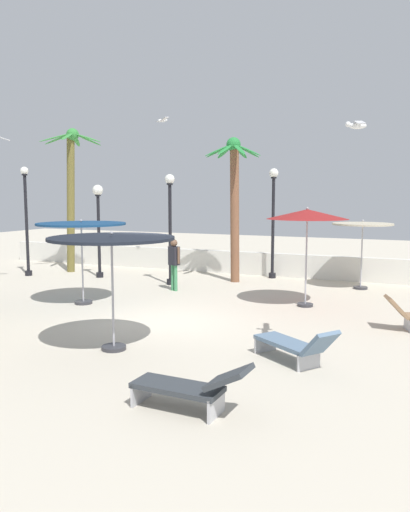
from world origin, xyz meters
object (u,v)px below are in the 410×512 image
(lamp_post_0, at_px, (98,216))
(lamp_post_3, at_px, (170,219))
(patio_umbrella_1, at_px, (307,215))
(lounge_chair_0, at_px, (191,386))
(patio_umbrella_0, at_px, (81,229))
(palm_tree_0, at_px, (71,185))
(patio_umbrella_3, at_px, (363,229))
(seagull_2, at_px, (357,125))
(patio_umbrella_2, at_px, (112,245))
(lamp_post_2, at_px, (273,213))
(seagull_0, at_px, (162,120))
(lounge_chair_1, at_px, (295,344))
(palm_tree_1, at_px, (234,193))
(guest_0, at_px, (174,259))
(lamp_post_1, at_px, (26,216))

(lamp_post_0, height_order, lamp_post_3, lamp_post_3)
(patio_umbrella_1, relative_size, lounge_chair_0, 1.55)
(patio_umbrella_0, distance_m, palm_tree_0, 6.80)
(patio_umbrella_1, xyz_separation_m, patio_umbrella_3, (1.13, 3.53, -0.58))
(palm_tree_0, distance_m, seagull_2, 14.55)
(patio_umbrella_2, distance_m, lounge_chair_0, 4.00)
(lamp_post_2, relative_size, lamp_post_3, 1.07)
(lounge_chair_0, bearing_deg, lamp_post_2, 100.89)
(palm_tree_0, relative_size, seagull_2, 5.31)
(seagull_0, bearing_deg, palm_tree_0, -171.89)
(patio_umbrella_0, relative_size, patio_umbrella_2, 1.00)
(patio_umbrella_1, bearing_deg, patio_umbrella_3, 72.21)
(lamp_post_3, height_order, lounge_chair_1, lamp_post_3)
(lounge_chair_0, distance_m, lounge_chair_1, 2.94)
(seagull_0, distance_m, seagull_2, 11.79)
(palm_tree_1, height_order, lounge_chair_1, palm_tree_1)
(patio_umbrella_0, xyz_separation_m, palm_tree_0, (-4.32, 5.06, 1.39))
(patio_umbrella_0, height_order, palm_tree_1, palm_tree_1)
(lounge_chair_0, bearing_deg, seagull_0, 120.15)
(guest_0, bearing_deg, seagull_0, 124.72)
(lamp_post_0, height_order, lamp_post_2, lamp_post_2)
(lamp_post_3, distance_m, seagull_2, 9.93)
(patio_umbrella_0, relative_size, seagull_2, 2.32)
(palm_tree_1, height_order, lamp_post_3, palm_tree_1)
(palm_tree_0, bearing_deg, patio_umbrella_0, -49.50)
(seagull_0, bearing_deg, patio_umbrella_2, -67.75)
(seagull_2, bearing_deg, lamp_post_0, 147.27)
(patio_umbrella_1, bearing_deg, palm_tree_1, 137.19)
(patio_umbrella_2, relative_size, lamp_post_2, 0.61)
(lamp_post_0, relative_size, lamp_post_1, 0.84)
(lamp_post_2, relative_size, seagull_0, 3.89)
(lamp_post_0, height_order, guest_0, lamp_post_0)
(patio_umbrella_1, bearing_deg, patio_umbrella_2, -115.28)
(patio_umbrella_3, relative_size, lounge_chair_0, 1.28)
(lamp_post_3, height_order, lounge_chair_0, lamp_post_3)
(lamp_post_1, xyz_separation_m, lounge_chair_0, (11.61, -9.17, -2.01))
(patio_umbrella_0, bearing_deg, lamp_post_3, 77.79)
(lounge_chair_1, xyz_separation_m, seagull_0, (-7.44, 8.48, 5.74))
(patio_umbrella_0, relative_size, seagull_0, 2.38)
(lounge_chair_0, bearing_deg, lamp_post_3, 119.20)
(lamp_post_3, height_order, seagull_0, seagull_0)
(palm_tree_1, distance_m, guest_0, 3.59)
(palm_tree_0, distance_m, lamp_post_2, 8.43)
(palm_tree_0, height_order, lounge_chair_1, palm_tree_0)
(palm_tree_0, relative_size, lounge_chair_1, 3.19)
(lamp_post_3, bearing_deg, lamp_post_1, -175.71)
(patio_umbrella_0, height_order, seagull_0, seagull_0)
(palm_tree_0, relative_size, palm_tree_1, 1.12)
(patio_umbrella_2, distance_m, lamp_post_3, 7.90)
(guest_0, bearing_deg, patio_umbrella_1, -7.93)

